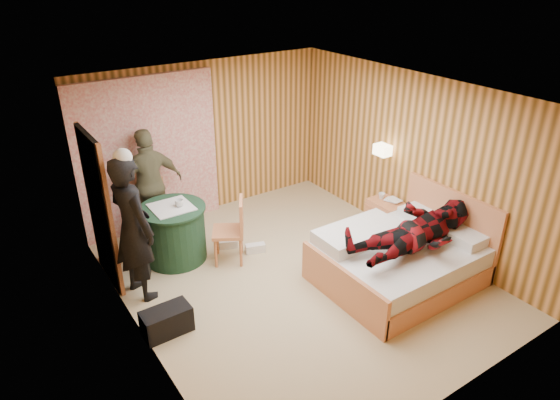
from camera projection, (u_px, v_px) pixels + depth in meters
floor at (295, 277)px, 6.75m from camera, size 4.20×5.00×0.01m
ceiling at (297, 95)px, 5.65m from camera, size 4.20×5.00×0.01m
wall_back at (206, 139)px, 8.07m from camera, size 4.20×0.02×2.50m
wall_left at (131, 243)px, 5.15m from camera, size 0.02×5.00×2.50m
wall_right at (413, 160)px, 7.25m from camera, size 0.02×5.00×2.50m
curtain at (149, 156)px, 7.54m from camera, size 2.20×0.08×2.40m
doorway at (99, 210)px, 6.32m from camera, size 0.06×0.90×2.05m
wall_lamp at (383, 150)px, 7.48m from camera, size 0.26×0.24×0.16m
bed at (399, 259)px, 6.59m from camera, size 2.00×1.56×1.07m
nightstand at (386, 217)px, 7.73m from camera, size 0.41×0.56×0.54m
round_table at (174, 233)px, 7.01m from camera, size 0.93×0.93×0.83m
chair_far at (154, 205)px, 7.51m from camera, size 0.43×0.43×0.93m
chair_near at (234, 226)px, 6.91m from camera, size 0.59×0.59×0.95m
duffel_bag at (167, 321)px, 5.70m from camera, size 0.56×0.30×0.32m
sneaker_left at (228, 244)px, 7.42m from camera, size 0.29×0.20×0.12m
sneaker_right at (255, 248)px, 7.31m from camera, size 0.31×0.20×0.13m
woman_standing at (133, 228)px, 6.04m from camera, size 0.61×0.78×1.89m
man_at_table at (150, 185)px, 7.40m from camera, size 1.03×0.48×1.72m
man_on_bed at (419, 222)px, 6.14m from camera, size 0.86×0.67×1.77m
book_lower at (390, 202)px, 7.57m from camera, size 0.23×0.26×0.02m
book_upper at (390, 201)px, 7.56m from camera, size 0.17×0.23×0.02m
cup_nightstand at (382, 196)px, 7.69m from camera, size 0.11×0.11×0.09m
cup_table at (179, 203)px, 6.82m from camera, size 0.15×0.15×0.10m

